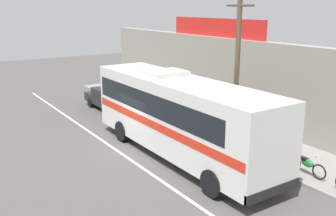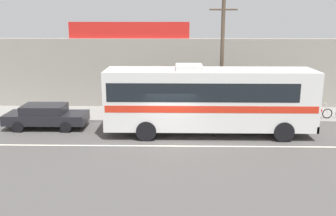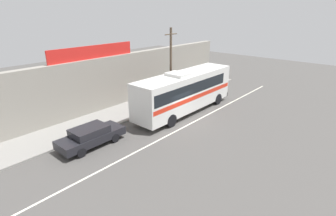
# 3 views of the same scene
# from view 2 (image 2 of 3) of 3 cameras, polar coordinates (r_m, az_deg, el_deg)

# --- Properties ---
(ground_plane) EXTENTS (70.00, 70.00, 0.00)m
(ground_plane) POSITION_cam_2_polar(r_m,az_deg,el_deg) (19.39, 0.44, -5.02)
(ground_plane) COLOR #4F4C49
(sidewalk_slab) EXTENTS (30.00, 3.60, 0.14)m
(sidewalk_slab) POSITION_cam_2_polar(r_m,az_deg,el_deg) (24.35, 0.59, -0.92)
(sidewalk_slab) COLOR gray
(sidewalk_slab) RESTS_ON ground_plane
(storefront_facade) EXTENTS (30.00, 0.70, 4.80)m
(storefront_facade) POSITION_cam_2_polar(r_m,az_deg,el_deg) (25.99, 0.64, 5.26)
(storefront_facade) COLOR gray
(storefront_facade) RESTS_ON ground_plane
(storefront_billboard) EXTENTS (8.17, 0.12, 1.10)m
(storefront_billboard) POSITION_cam_2_polar(r_m,az_deg,el_deg) (25.91, -5.97, 11.72)
(storefront_billboard) COLOR red
(storefront_billboard) RESTS_ON storefront_facade
(road_center_stripe) EXTENTS (30.00, 0.14, 0.01)m
(road_center_stripe) POSITION_cam_2_polar(r_m,az_deg,el_deg) (18.64, 0.41, -5.81)
(road_center_stripe) COLOR silver
(road_center_stripe) RESTS_ON ground_plane
(intercity_bus) EXTENTS (11.03, 2.68, 3.78)m
(intercity_bus) POSITION_cam_2_polar(r_m,az_deg,el_deg) (20.09, 6.07, 1.68)
(intercity_bus) COLOR silver
(intercity_bus) RESTS_ON ground_plane
(parked_car) EXTENTS (4.58, 1.87, 1.37)m
(parked_car) POSITION_cam_2_polar(r_m,az_deg,el_deg) (22.48, -18.10, -1.11)
(parked_car) COLOR black
(parked_car) RESTS_ON ground_plane
(utility_pole) EXTENTS (1.60, 0.22, 7.10)m
(utility_pole) POSITION_cam_2_polar(r_m,az_deg,el_deg) (22.33, 8.22, 7.40)
(utility_pole) COLOR brown
(utility_pole) RESTS_ON sidewalk_slab
(motorcycle_blue) EXTENTS (1.94, 0.56, 0.94)m
(motorcycle_blue) POSITION_cam_2_polar(r_m,az_deg,el_deg) (24.69, 21.65, -0.52)
(motorcycle_blue) COLOR black
(motorcycle_blue) RESTS_ON sidewalk_slab
(motorcycle_black) EXTENTS (1.84, 0.56, 0.94)m
(motorcycle_black) POSITION_cam_2_polar(r_m,az_deg,el_deg) (24.09, 16.31, -0.44)
(motorcycle_black) COLOR black
(motorcycle_black) RESTS_ON sidewalk_slab
(motorcycle_purple) EXTENTS (1.84, 0.56, 0.94)m
(motorcycle_purple) POSITION_cam_2_polar(r_m,az_deg,el_deg) (23.87, 13.47, -0.39)
(motorcycle_purple) COLOR black
(motorcycle_purple) RESTS_ON sidewalk_slab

